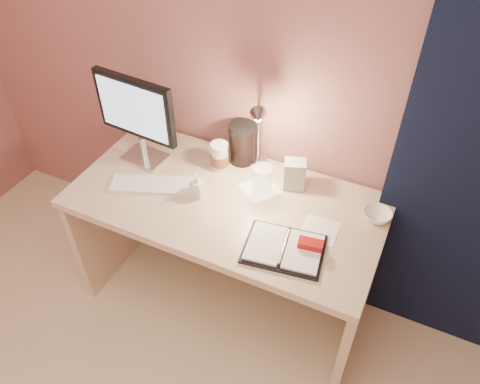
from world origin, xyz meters
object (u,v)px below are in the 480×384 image
at_px(keyboard, 156,185).
at_px(desk_lamp, 242,127).
at_px(bowl, 377,215).
at_px(desk, 234,223).
at_px(coffee_cup, 220,157).
at_px(monitor, 137,113).
at_px(lotion_bottle, 197,185).
at_px(planner, 286,248).
at_px(dark_jar, 242,145).
at_px(product_box, 295,174).
at_px(clear_cup, 262,181).

distance_m(keyboard, desk_lamp, 0.48).
relative_size(bowl, desk_lamp, 0.30).
bearing_deg(desk, keyboard, -157.75).
bearing_deg(desk_lamp, coffee_cup, 170.27).
bearing_deg(monitor, lotion_bottle, -13.31).
height_order(coffee_cup, lotion_bottle, coffee_cup).
height_order(planner, dark_jar, dark_jar).
relative_size(desk, coffee_cup, 9.95).
bearing_deg(desk_lamp, monitor, 172.32).
bearing_deg(planner, product_box, 97.83).
bearing_deg(coffee_cup, monitor, -165.56).
distance_m(coffee_cup, lotion_bottle, 0.21).
bearing_deg(keyboard, planner, -29.89).
height_order(monitor, clear_cup, monitor).
height_order(keyboard, clear_cup, clear_cup).
bearing_deg(desk, clear_cup, 9.51).
height_order(planner, desk_lamp, desk_lamp).
relative_size(planner, coffee_cup, 2.47).
height_order(bowl, product_box, product_box).
height_order(desk, product_box, product_box).
bearing_deg(desk, lotion_bottle, -140.61).
bearing_deg(coffee_cup, clear_cup, -19.09).
bearing_deg(dark_jar, bowl, -9.72).
distance_m(planner, clear_cup, 0.35).
bearing_deg(coffee_cup, product_box, 4.02).
xyz_separation_m(planner, coffee_cup, (-0.48, 0.35, 0.05)).
relative_size(coffee_cup, lotion_bottle, 1.17).
xyz_separation_m(clear_cup, lotion_bottle, (-0.26, -0.13, -0.02)).
height_order(monitor, bowl, monitor).
bearing_deg(dark_jar, lotion_bottle, -102.92).
xyz_separation_m(keyboard, dark_jar, (0.28, 0.35, 0.08)).
bearing_deg(desk, planner, -33.94).
relative_size(monitor, dark_jar, 2.46).
bearing_deg(keyboard, coffee_cup, 28.64).
height_order(product_box, desk_lamp, desk_lamp).
height_order(desk, keyboard, keyboard).
distance_m(clear_cup, product_box, 0.16).
bearing_deg(bowl, desk_lamp, 176.53).
bearing_deg(planner, desk_lamp, 126.32).
distance_m(keyboard, clear_cup, 0.49).
bearing_deg(bowl, monitor, -176.08).
relative_size(keyboard, dark_jar, 2.26).
bearing_deg(dark_jar, product_box, -14.34).
bearing_deg(clear_cup, product_box, 45.84).
height_order(planner, product_box, product_box).
distance_m(monitor, bowl, 1.16).
bearing_deg(keyboard, monitor, 115.28).
relative_size(planner, desk_lamp, 0.86).
bearing_deg(bowl, desk, -171.66).
xyz_separation_m(product_box, desk_lamp, (-0.26, -0.00, 0.18)).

